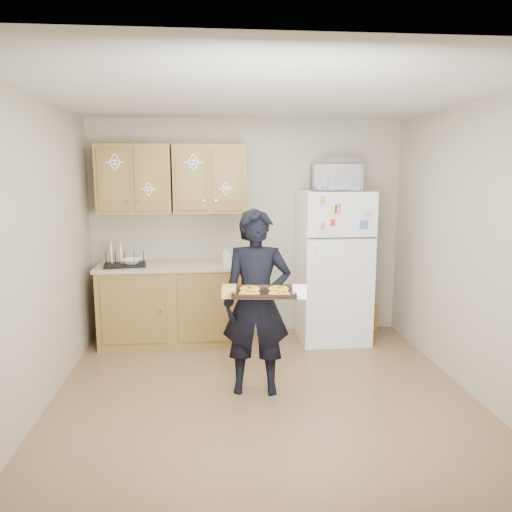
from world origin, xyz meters
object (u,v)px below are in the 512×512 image
Objects in this scene: microwave at (336,178)px; person at (257,303)px; dish_rack at (125,258)px; baking_tray at (264,293)px; refrigerator at (333,266)px.

person is at bearing -127.02° from microwave.
dish_rack is at bearing -179.81° from microwave.
baking_tray is 1.14× the size of dish_rack.
refrigerator is 3.89× the size of dish_rack.
microwave is 1.17× the size of dish_rack.
refrigerator is 1.88m from baking_tray.
baking_tray is 2.03m from microwave.
refrigerator reaches higher than baking_tray.
microwave reaches higher than person.
dish_rack is (-1.31, 1.29, 0.19)m from person.
baking_tray is at bearing -77.69° from person.
person is at bearing -127.26° from refrigerator.
refrigerator is 2.31m from dish_rack.
baking_tray is at bearing -120.95° from refrigerator.
refrigerator is 3.42× the size of baking_tray.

